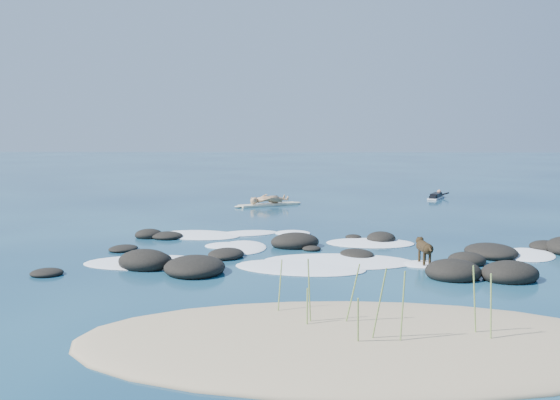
{
  "coord_description": "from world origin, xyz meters",
  "views": [
    {
      "loc": [
        -0.96,
        -17.64,
        3.3
      ],
      "look_at": [
        -1.53,
        4.0,
        0.9
      ],
      "focal_mm": 40.0,
      "sensor_mm": 36.0,
      "label": 1
    }
  ],
  "objects": [
    {
      "name": "sand_dune",
      "position": [
        0.0,
        -8.2,
        0.0
      ],
      "size": [
        9.0,
        4.4,
        0.6
      ],
      "primitive_type": "ellipsoid",
      "color": "#9E8966",
      "rests_on": "ground"
    },
    {
      "name": "breaking_foam",
      "position": [
        -1.15,
        -0.91,
        0.01
      ],
      "size": [
        12.56,
        7.15,
        0.12
      ],
      "color": "white",
      "rests_on": "ground"
    },
    {
      "name": "dune_grass",
      "position": [
        0.23,
        -8.36,
        0.67
      ],
      "size": [
        3.22,
        1.95,
        1.24
      ],
      "color": "#7D9C4B",
      "rests_on": "ground"
    },
    {
      "name": "standing_surfer_rig",
      "position": [
        -2.19,
        9.76,
        0.74
      ],
      "size": [
        3.01,
        1.94,
        1.89
      ],
      "rotation": [
        0.0,
        0.0,
        0.53
      ],
      "color": "beige",
      "rests_on": "ground"
    },
    {
      "name": "paddling_surfer_rig",
      "position": [
        5.91,
        12.96,
        0.13
      ],
      "size": [
        1.36,
        2.09,
        0.37
      ],
      "rotation": [
        0.0,
        0.0,
        1.14
      ],
      "color": "white",
      "rests_on": "ground"
    },
    {
      "name": "dog",
      "position": [
        2.19,
        -2.44,
        0.45
      ],
      "size": [
        0.35,
        1.08,
        0.68
      ],
      "rotation": [
        0.0,
        0.0,
        1.69
      ],
      "color": "black",
      "rests_on": "ground"
    },
    {
      "name": "reef_rocks",
      "position": [
        0.51,
        -1.81,
        0.12
      ],
      "size": [
        14.62,
        6.59,
        0.6
      ],
      "color": "black",
      "rests_on": "ground"
    },
    {
      "name": "ground",
      "position": [
        0.0,
        0.0,
        0.0
      ],
      "size": [
        160.0,
        160.0,
        0.0
      ],
      "primitive_type": "plane",
      "color": "#0A2642",
      "rests_on": "ground"
    }
  ]
}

